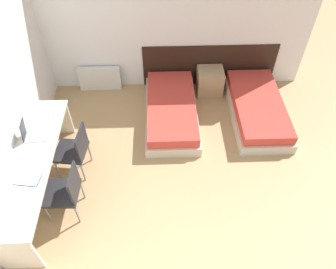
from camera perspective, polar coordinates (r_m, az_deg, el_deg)
name	(u,v)px	position (r m, az deg, el deg)	size (l,w,h in m)	color
wall_back	(164,23)	(6.16, -0.67, 18.81)	(5.45, 0.05, 2.70)	white
headboard_panel	(209,65)	(6.69, 7.19, 11.85)	(2.63, 0.03, 0.90)	black
bed_near_window	(171,111)	(6.02, 0.58, 4.19)	(0.94, 1.92, 0.38)	beige
bed_near_door	(257,109)	(6.28, 15.24, 4.39)	(0.94, 1.92, 0.38)	beige
nightstand	(210,81)	(6.60, 7.29, 9.21)	(0.50, 0.44, 0.51)	tan
radiator	(100,78)	(6.77, -11.78, 9.55)	(0.83, 0.12, 0.50)	silver
desk	(34,165)	(5.03, -22.32, -5.02)	(0.60, 2.43, 0.75)	beige
chair_near_laptop	(74,149)	(5.16, -16.00, -2.46)	(0.52, 0.52, 0.91)	#232328
chair_near_notebook	(66,190)	(4.73, -17.36, -9.27)	(0.48, 0.48, 0.91)	#232328
laptop	(32,134)	(5.14, -22.66, 0.02)	(0.33, 0.23, 0.33)	silver
open_notebook	(28,180)	(4.70, -23.26, -7.25)	(0.35, 0.24, 0.02)	#1E4793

